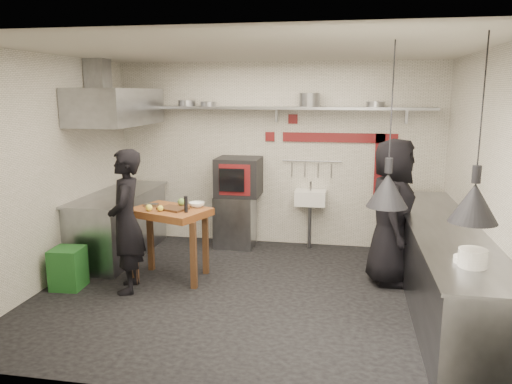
% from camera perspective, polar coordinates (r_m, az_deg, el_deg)
% --- Properties ---
extents(floor, '(5.00, 5.00, 0.00)m').
position_cam_1_polar(floor, '(6.07, -0.60, -11.44)').
color(floor, black).
rests_on(floor, ground).
extents(ceiling, '(5.00, 5.00, 0.00)m').
position_cam_1_polar(ceiling, '(5.61, -0.66, 15.95)').
color(ceiling, beige).
rests_on(ceiling, floor).
extents(wall_back, '(5.00, 0.04, 2.80)m').
position_cam_1_polar(wall_back, '(7.72, 2.36, 4.28)').
color(wall_back, silver).
rests_on(wall_back, floor).
extents(wall_front, '(5.00, 0.04, 2.80)m').
position_cam_1_polar(wall_front, '(3.68, -6.89, -3.68)').
color(wall_front, silver).
rests_on(wall_front, floor).
extents(wall_left, '(0.04, 4.20, 2.80)m').
position_cam_1_polar(wall_left, '(6.62, -22.41, 2.24)').
color(wall_left, silver).
rests_on(wall_left, floor).
extents(wall_right, '(0.04, 4.20, 2.80)m').
position_cam_1_polar(wall_right, '(5.75, 24.63, 0.81)').
color(wall_right, silver).
rests_on(wall_right, floor).
extents(red_band_horiz, '(1.70, 0.02, 0.14)m').
position_cam_1_polar(red_band_horiz, '(7.60, 9.50, 6.14)').
color(red_band_horiz, maroon).
rests_on(red_band_horiz, wall_back).
extents(red_band_vert, '(0.14, 0.02, 1.10)m').
position_cam_1_polar(red_band_vert, '(7.67, 13.87, 2.40)').
color(red_band_vert, maroon).
rests_on(red_band_vert, wall_back).
extents(red_tile_a, '(0.14, 0.02, 0.14)m').
position_cam_1_polar(red_tile_a, '(7.62, 4.25, 8.31)').
color(red_tile_a, maroon).
rests_on(red_tile_a, wall_back).
extents(red_tile_b, '(0.14, 0.02, 0.14)m').
position_cam_1_polar(red_tile_b, '(7.69, 1.61, 6.35)').
color(red_tile_b, maroon).
rests_on(red_tile_b, wall_back).
extents(back_shelf, '(4.60, 0.34, 0.04)m').
position_cam_1_polar(back_shelf, '(7.49, 2.20, 9.58)').
color(back_shelf, slate).
rests_on(back_shelf, wall_back).
extents(shelf_bracket_left, '(0.04, 0.06, 0.24)m').
position_cam_1_polar(shelf_bracket_left, '(8.13, -11.18, 8.81)').
color(shelf_bracket_left, slate).
rests_on(shelf_bracket_left, wall_back).
extents(shelf_bracket_mid, '(0.04, 0.06, 0.24)m').
position_cam_1_polar(shelf_bracket_mid, '(7.64, 2.36, 8.87)').
color(shelf_bracket_mid, slate).
rests_on(shelf_bracket_mid, wall_back).
extents(shelf_bracket_right, '(0.04, 0.06, 0.24)m').
position_cam_1_polar(shelf_bracket_right, '(7.61, 16.83, 8.39)').
color(shelf_bracket_right, slate).
rests_on(shelf_bracket_right, wall_back).
extents(pan_far_left, '(0.32, 0.32, 0.09)m').
position_cam_1_polar(pan_far_left, '(7.80, -7.90, 10.03)').
color(pan_far_left, slate).
rests_on(pan_far_left, back_shelf).
extents(pan_mid_left, '(0.30, 0.30, 0.07)m').
position_cam_1_polar(pan_mid_left, '(7.70, -5.47, 10.00)').
color(pan_mid_left, slate).
rests_on(pan_mid_left, back_shelf).
extents(stock_pot, '(0.35, 0.35, 0.20)m').
position_cam_1_polar(stock_pot, '(7.43, 6.13, 10.44)').
color(stock_pot, slate).
rests_on(stock_pot, back_shelf).
extents(pan_right, '(0.33, 0.33, 0.08)m').
position_cam_1_polar(pan_right, '(7.42, 13.49, 9.73)').
color(pan_right, slate).
rests_on(pan_right, back_shelf).
extents(oven_stand, '(0.59, 0.53, 0.80)m').
position_cam_1_polar(oven_stand, '(7.71, -2.38, -3.31)').
color(oven_stand, slate).
rests_on(oven_stand, floor).
extents(combi_oven, '(0.66, 0.61, 0.58)m').
position_cam_1_polar(combi_oven, '(7.58, -1.97, 1.78)').
color(combi_oven, black).
rests_on(combi_oven, oven_stand).
extents(oven_door, '(0.47, 0.03, 0.46)m').
position_cam_1_polar(oven_door, '(7.29, -2.45, 1.39)').
color(oven_door, maroon).
rests_on(oven_door, combi_oven).
extents(oven_glass, '(0.37, 0.02, 0.34)m').
position_cam_1_polar(oven_glass, '(7.27, -2.80, 1.36)').
color(oven_glass, black).
rests_on(oven_glass, oven_door).
extents(hand_sink, '(0.46, 0.34, 0.22)m').
position_cam_1_polar(hand_sink, '(7.59, 6.24, -0.65)').
color(hand_sink, white).
rests_on(hand_sink, wall_back).
extents(sink_tap, '(0.03, 0.03, 0.14)m').
position_cam_1_polar(sink_tap, '(7.56, 6.27, 0.68)').
color(sink_tap, slate).
rests_on(sink_tap, hand_sink).
extents(sink_drain, '(0.06, 0.06, 0.66)m').
position_cam_1_polar(sink_drain, '(7.66, 6.15, -3.94)').
color(sink_drain, slate).
rests_on(sink_drain, floor).
extents(utensil_rail, '(0.90, 0.02, 0.02)m').
position_cam_1_polar(utensil_rail, '(7.64, 6.40, 3.53)').
color(utensil_rail, slate).
rests_on(utensil_rail, wall_back).
extents(counter_right, '(0.70, 3.80, 0.90)m').
position_cam_1_polar(counter_right, '(5.91, 20.55, -8.15)').
color(counter_right, slate).
rests_on(counter_right, floor).
extents(counter_right_top, '(0.76, 3.90, 0.03)m').
position_cam_1_polar(counter_right_top, '(5.78, 20.87, -3.79)').
color(counter_right_top, slate).
rests_on(counter_right_top, counter_right).
extents(plate_stack, '(0.27, 0.27, 0.15)m').
position_cam_1_polar(plate_stack, '(4.51, 23.52, -6.94)').
color(plate_stack, white).
rests_on(plate_stack, counter_right_top).
extents(small_bowl_right, '(0.26, 0.26, 0.05)m').
position_cam_1_polar(small_bowl_right, '(4.62, 22.92, -7.12)').
color(small_bowl_right, white).
rests_on(small_bowl_right, counter_right_top).
extents(counter_left, '(0.70, 1.90, 0.90)m').
position_cam_1_polar(counter_left, '(7.53, -15.33, -3.67)').
color(counter_left, slate).
rests_on(counter_left, floor).
extents(counter_left_top, '(0.76, 2.00, 0.03)m').
position_cam_1_polar(counter_left_top, '(7.43, -15.52, -0.20)').
color(counter_left_top, slate).
rests_on(counter_left_top, counter_left).
extents(extractor_hood, '(0.78, 1.60, 0.50)m').
position_cam_1_polar(extractor_hood, '(7.27, -15.68, 9.36)').
color(extractor_hood, slate).
rests_on(extractor_hood, ceiling).
extents(hood_duct, '(0.28, 0.28, 0.50)m').
position_cam_1_polar(hood_duct, '(7.38, -17.63, 12.39)').
color(hood_duct, slate).
rests_on(hood_duct, ceiling).
extents(green_bin, '(0.38, 0.38, 0.50)m').
position_cam_1_polar(green_bin, '(6.54, -20.68, -8.14)').
color(green_bin, '#1F5F22').
rests_on(green_bin, floor).
extents(prep_table, '(1.08, 0.92, 0.92)m').
position_cam_1_polar(prep_table, '(6.44, -9.71, -5.88)').
color(prep_table, brown).
rests_on(prep_table, floor).
extents(cutting_board, '(0.41, 0.35, 0.02)m').
position_cam_1_polar(cutting_board, '(6.26, -9.46, -1.88)').
color(cutting_board, '#51321D').
rests_on(cutting_board, prep_table).
extents(pepper_mill, '(0.05, 0.05, 0.20)m').
position_cam_1_polar(pepper_mill, '(6.08, -8.01, -1.40)').
color(pepper_mill, black).
rests_on(pepper_mill, prep_table).
extents(lemon_a, '(0.10, 0.10, 0.08)m').
position_cam_1_polar(lemon_a, '(6.24, -12.12, -1.76)').
color(lemon_a, yellow).
rests_on(lemon_a, prep_table).
extents(lemon_b, '(0.08, 0.08, 0.07)m').
position_cam_1_polar(lemon_b, '(6.19, -10.88, -1.84)').
color(lemon_b, yellow).
rests_on(lemon_b, prep_table).
extents(veg_ball, '(0.10, 0.10, 0.10)m').
position_cam_1_polar(veg_ball, '(6.45, -8.52, -1.12)').
color(veg_ball, '#6A9742').
rests_on(veg_ball, prep_table).
extents(steel_tray, '(0.18, 0.13, 0.03)m').
position_cam_1_polar(steel_tray, '(6.51, -11.88, -1.46)').
color(steel_tray, slate).
rests_on(steel_tray, prep_table).
extents(bowl, '(0.25, 0.25, 0.06)m').
position_cam_1_polar(bowl, '(6.35, -6.78, -1.45)').
color(bowl, white).
rests_on(bowl, prep_table).
extents(heat_lamp_near, '(0.42, 0.42, 1.50)m').
position_cam_1_polar(heat_lamp_near, '(4.68, 15.15, 7.31)').
color(heat_lamp_near, black).
rests_on(heat_lamp_near, ceiling).
extents(heat_lamp_far, '(0.46, 0.46, 1.47)m').
position_cam_1_polar(heat_lamp_far, '(4.23, 24.27, 6.50)').
color(heat_lamp_far, black).
rests_on(heat_lamp_far, ceiling).
extents(chef_left, '(0.56, 0.71, 1.71)m').
position_cam_1_polar(chef_left, '(6.08, -14.62, -3.28)').
color(chef_left, black).
rests_on(chef_left, floor).
extents(chef_right, '(0.62, 0.91, 1.81)m').
position_cam_1_polar(chef_right, '(6.34, 15.28, -2.24)').
color(chef_right, black).
rests_on(chef_right, floor).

